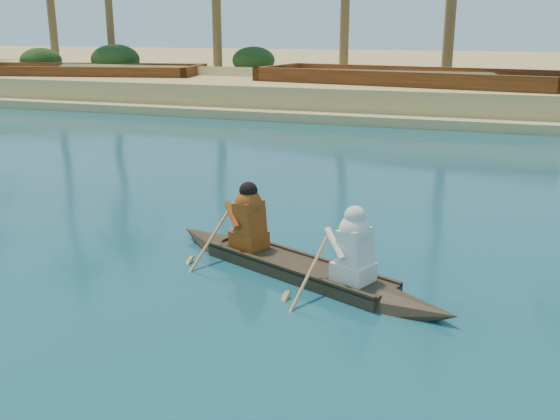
% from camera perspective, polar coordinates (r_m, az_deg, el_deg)
% --- Properties ---
extents(sandy_embankment, '(150.00, 51.00, 1.50)m').
position_cam_1_polar(sandy_embankment, '(48.97, 17.01, 11.87)').
color(sandy_embankment, tan).
rests_on(sandy_embankment, ground).
extents(shrub_cluster, '(100.00, 6.00, 2.40)m').
position_cam_1_polar(shrub_cluster, '(33.60, 15.63, 11.46)').
color(shrub_cluster, '#1B3413').
rests_on(shrub_cluster, ground).
extents(canoe, '(5.25, 2.76, 1.49)m').
position_cam_1_polar(canoe, '(9.57, 1.59, -4.31)').
color(canoe, '#332B1C').
rests_on(canoe, ground).
extents(barge_left, '(13.28, 6.75, 2.11)m').
position_cam_1_polar(barge_left, '(36.18, -17.42, 10.88)').
color(barge_left, brown).
rests_on(barge_left, ground).
extents(barge_mid, '(14.12, 6.57, 2.26)m').
position_cam_1_polar(barge_mid, '(29.32, 11.50, 10.32)').
color(barge_mid, brown).
rests_on(barge_mid, ground).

